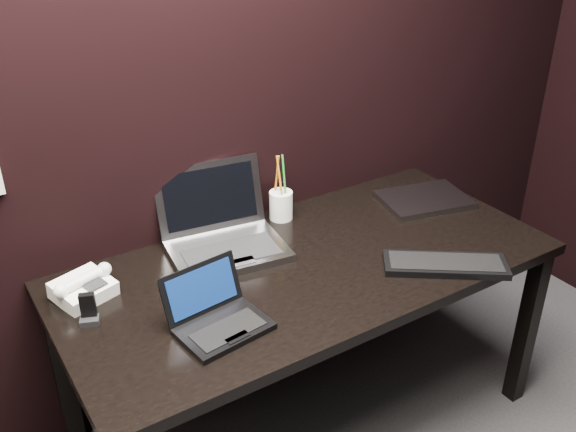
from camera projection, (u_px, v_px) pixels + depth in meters
wall_back at (166, 88)px, 2.08m from camera, size 4.00×0.00×4.00m
desk at (308, 281)px, 2.23m from camera, size 1.70×0.80×0.74m
netbook at (218, 317)px, 1.87m from camera, size 0.28×0.26×0.16m
silver_laptop at (223, 236)px, 2.25m from camera, size 0.44×0.41×0.27m
ext_keyboard at (445, 264)px, 2.16m from camera, size 0.42×0.36×0.03m
closed_laptop at (424, 199)px, 2.59m from camera, size 0.39×0.32×0.02m
desk_phone at (83, 288)px, 2.00m from camera, size 0.21×0.19×0.10m
mobile_phone at (89, 312)px, 1.89m from camera, size 0.07×0.06×0.10m
pen_cup at (281, 204)px, 2.45m from camera, size 0.12×0.12×0.26m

